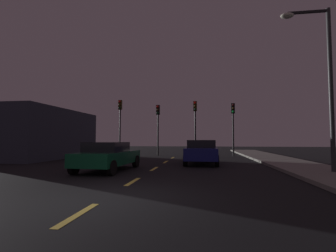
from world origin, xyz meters
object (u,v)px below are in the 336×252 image
traffic_signal_center_right (195,117)px  traffic_signal_far_right (233,119)px  traffic_signal_far_left (120,117)px  street_lamp_right (322,73)px  car_stopped_ahead (202,151)px  car_adjacent_lane (108,156)px  traffic_signal_center_left (158,120)px

traffic_signal_center_right → traffic_signal_far_right: bearing=-0.0°
traffic_signal_far_left → street_lamp_right: bearing=-40.8°
car_stopped_ahead → traffic_signal_far_right: bearing=68.8°
car_stopped_ahead → car_adjacent_lane: bearing=-138.5°
traffic_signal_center_left → street_lamp_right: 14.36m
car_adjacent_lane → traffic_signal_center_left: bearing=88.0°
street_lamp_right → traffic_signal_center_left: bearing=129.6°
traffic_signal_center_left → car_stopped_ahead: 8.48m
traffic_signal_center_left → car_adjacent_lane: traffic_signal_center_left is taller
traffic_signal_far_right → street_lamp_right: bearing=-77.8°
traffic_signal_far_left → car_stopped_ahead: 10.79m
street_lamp_right → car_stopped_ahead: bearing=141.8°
car_stopped_ahead → traffic_signal_center_left: bearing=119.8°
traffic_signal_far_right → car_adjacent_lane: bearing=-123.1°
traffic_signal_far_right → car_adjacent_lane: size_ratio=1.09×
traffic_signal_far_right → traffic_signal_center_left: bearing=-180.0°
traffic_signal_center_left → car_stopped_ahead: (4.02, -7.03, -2.53)m
car_adjacent_lane → traffic_signal_center_right: bearing=70.8°
traffic_signal_center_left → street_lamp_right: street_lamp_right is taller
traffic_signal_center_right → car_adjacent_lane: size_ratio=1.16×
car_adjacent_lane → street_lamp_right: 10.16m
traffic_signal_far_left → traffic_signal_center_left: size_ratio=1.12×
traffic_signal_far_right → car_adjacent_lane: traffic_signal_far_right is taller
traffic_signal_center_left → car_adjacent_lane: bearing=-92.0°
traffic_signal_center_right → street_lamp_right: 12.46m
car_adjacent_lane → traffic_signal_far_right: bearing=56.9°
car_adjacent_lane → street_lamp_right: (9.51, -0.12, 3.58)m
car_stopped_ahead → street_lamp_right: size_ratio=0.60×
traffic_signal_far_left → traffic_signal_far_right: bearing=-0.0°
traffic_signal_far_left → traffic_signal_center_left: bearing=-0.0°
traffic_signal_far_right → car_stopped_ahead: 7.95m
traffic_signal_center_left → street_lamp_right: size_ratio=0.66×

